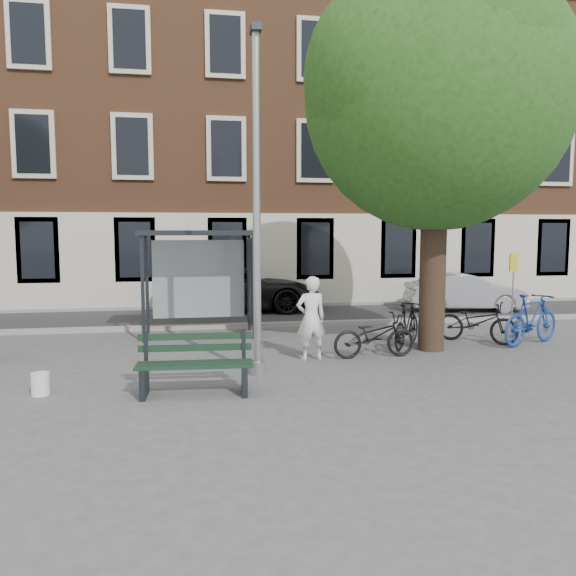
# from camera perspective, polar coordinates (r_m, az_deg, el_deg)

# --- Properties ---
(ground) EXTENTS (90.00, 90.00, 0.00)m
(ground) POSITION_cam_1_polar(r_m,az_deg,el_deg) (10.35, -3.10, -8.75)
(ground) COLOR #4C4C4F
(ground) RESTS_ON ground
(road) EXTENTS (40.00, 4.00, 0.01)m
(road) POSITION_cam_1_polar(r_m,az_deg,el_deg) (17.19, -5.72, -2.91)
(road) COLOR #28282B
(road) RESTS_ON ground
(curb_near) EXTENTS (40.00, 0.25, 0.12)m
(curb_near) POSITION_cam_1_polar(r_m,az_deg,el_deg) (15.21, -5.22, -3.84)
(curb_near) COLOR gray
(curb_near) RESTS_ON ground
(curb_far) EXTENTS (40.00, 0.25, 0.12)m
(curb_far) POSITION_cam_1_polar(r_m,az_deg,el_deg) (19.16, -6.12, -1.85)
(curb_far) COLOR gray
(curb_far) RESTS_ON ground
(building_row) EXTENTS (30.00, 8.00, 14.00)m
(building_row) POSITION_cam_1_polar(r_m,az_deg,el_deg) (23.40, -6.92, 16.59)
(building_row) COLOR brown
(building_row) RESTS_ON ground
(lamppost) EXTENTS (0.28, 0.35, 6.11)m
(lamppost) POSITION_cam_1_polar(r_m,az_deg,el_deg) (10.02, -3.19, 6.84)
(lamppost) COLOR #9EA0A3
(lamppost) RESTS_ON ground
(tree_right) EXTENTS (5.76, 5.60, 8.20)m
(tree_right) POSITION_cam_1_polar(r_m,az_deg,el_deg) (12.80, 15.22, 19.22)
(tree_right) COLOR black
(tree_right) RESTS_ON ground
(bus_shelter) EXTENTS (2.85, 1.45, 2.62)m
(bus_shelter) POSITION_cam_1_polar(r_m,az_deg,el_deg) (14.09, -7.48, 2.98)
(bus_shelter) COLOR #1E2328
(bus_shelter) RESTS_ON ground
(painter) EXTENTS (0.67, 0.49, 1.70)m
(painter) POSITION_cam_1_polar(r_m,az_deg,el_deg) (11.33, 2.35, -3.08)
(painter) COLOR white
(painter) RESTS_ON ground
(bench) EXTENTS (1.86, 0.70, 0.94)m
(bench) POSITION_cam_1_polar(r_m,az_deg,el_deg) (9.16, -9.44, -7.95)
(bench) COLOR #1E2328
(bench) RESTS_ON ground
(bike_a) EXTENTS (1.77, 0.70, 0.92)m
(bike_a) POSITION_cam_1_polar(r_m,az_deg,el_deg) (11.71, 8.76, -4.80)
(bike_a) COLOR black
(bike_a) RESTS_ON ground
(bike_b) EXTENTS (2.03, 1.32, 1.19)m
(bike_b) POSITION_cam_1_polar(r_m,az_deg,el_deg) (14.03, 23.49, -2.91)
(bike_b) COLOR navy
(bike_b) RESTS_ON ground
(bike_c) EXTENTS (1.82, 1.73, 0.98)m
(bike_c) POSITION_cam_1_polar(r_m,az_deg,el_deg) (13.83, 18.63, -3.29)
(bike_c) COLOR black
(bike_c) RESTS_ON ground
(bike_d) EXTENTS (1.43, 1.63, 1.02)m
(bike_d) POSITION_cam_1_polar(r_m,az_deg,el_deg) (12.85, 12.00, -3.69)
(bike_d) COLOR black
(bike_d) RESTS_ON ground
(car_dark) EXTENTS (5.52, 3.05, 1.46)m
(car_dark) POSITION_cam_1_polar(r_m,az_deg,el_deg) (18.51, -4.92, -0.02)
(car_dark) COLOR black
(car_dark) RESTS_ON ground
(car_silver) EXTENTS (3.90, 1.81, 1.24)m
(car_silver) POSITION_cam_1_polar(r_m,az_deg,el_deg) (19.17, 17.52, -0.40)
(car_silver) COLOR #95979C
(car_silver) RESTS_ON ground
(bucket_a) EXTENTS (0.37, 0.37, 0.36)m
(bucket_a) POSITION_cam_1_polar(r_m,az_deg,el_deg) (9.86, -23.86, -8.91)
(bucket_a) COLOR silver
(bucket_a) RESTS_ON ground
(notice_sign) EXTENTS (0.33, 0.18, 2.04)m
(notice_sign) POSITION_cam_1_polar(r_m,az_deg,el_deg) (15.45, 21.93, 1.30)
(notice_sign) COLOR #9EA0A3
(notice_sign) RESTS_ON ground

